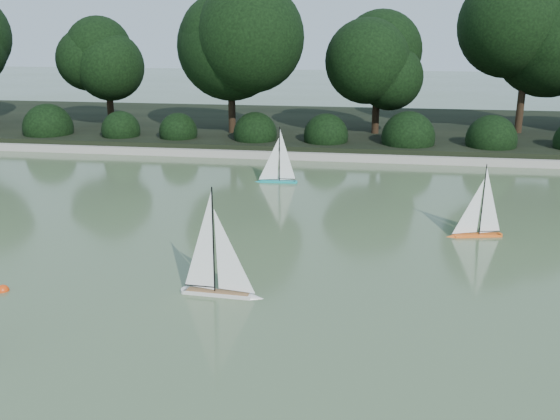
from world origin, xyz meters
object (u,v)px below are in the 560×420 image
sailboat_teal (275,173)px  race_buoy (3,291)px  sailboat_orange (473,225)px  sailboat_white_b (224,278)px

sailboat_teal → race_buoy: size_ratio=8.10×
sailboat_orange → race_buoy: (-6.23, -3.10, -0.20)m
sailboat_orange → sailboat_teal: size_ratio=0.99×
sailboat_orange → race_buoy: sailboat_orange is taller
sailboat_white_b → sailboat_teal: size_ratio=1.17×
sailboat_white_b → sailboat_orange: bearing=39.5°
sailboat_orange → race_buoy: size_ratio=8.02×
sailboat_orange → sailboat_teal: bearing=140.9°
sailboat_teal → race_buoy: bearing=-112.5°
sailboat_teal → race_buoy: sailboat_teal is taller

